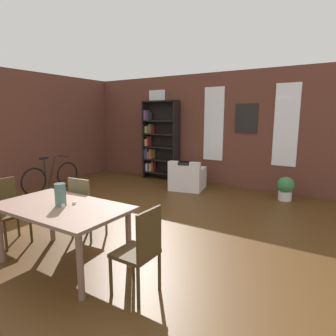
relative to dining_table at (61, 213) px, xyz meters
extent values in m
plane|color=#503216|center=(-0.14, 0.91, -0.68)|extent=(10.73, 10.73, 0.00)
cube|color=brown|center=(-0.14, 5.10, 0.80)|extent=(8.77, 0.12, 2.96)
cube|color=white|center=(-1.96, 5.03, 0.95)|extent=(0.55, 0.02, 1.92)
cube|color=white|center=(-0.14, 5.03, 0.95)|extent=(0.55, 0.02, 1.92)
cube|color=white|center=(1.67, 5.03, 0.95)|extent=(0.55, 0.02, 1.92)
cube|color=#7B5B4D|center=(0.00, 0.00, 0.07)|extent=(1.67, 0.96, 0.04)
cylinder|color=#7B5B4D|center=(-0.74, -0.38, -0.31)|extent=(0.07, 0.07, 0.73)
cylinder|color=#7B5B4D|center=(0.74, -0.38, -0.31)|extent=(0.07, 0.07, 0.73)
cylinder|color=#7B5B4D|center=(-0.74, 0.38, -0.31)|extent=(0.07, 0.07, 0.73)
cylinder|color=#7B5B4D|center=(0.74, 0.38, -0.31)|extent=(0.07, 0.07, 0.73)
cylinder|color=#4C7266|center=(0.01, 0.00, 0.23)|extent=(0.13, 0.13, 0.28)
cylinder|color=silver|center=(0.09, 0.13, 0.11)|extent=(0.04, 0.04, 0.03)
cylinder|color=silver|center=(0.07, -0.02, 0.11)|extent=(0.04, 0.04, 0.04)
cube|color=#3C2E15|center=(-1.14, 0.00, -0.23)|extent=(0.42, 0.42, 0.04)
cube|color=#3C2E15|center=(-1.32, 0.01, 0.02)|extent=(0.05, 0.38, 0.50)
cylinder|color=#3C2E15|center=(-0.97, -0.19, -0.46)|extent=(0.04, 0.04, 0.43)
cylinder|color=#3C2E15|center=(-0.95, 0.17, -0.46)|extent=(0.04, 0.04, 0.43)
cylinder|color=#3C2E15|center=(-1.31, 0.19, -0.46)|extent=(0.04, 0.04, 0.43)
cube|color=#3C2C15|center=(1.14, 0.00, -0.23)|extent=(0.41, 0.41, 0.04)
cube|color=#3C2C15|center=(1.32, 0.00, 0.02)|extent=(0.04, 0.38, 0.50)
cylinder|color=#3C2C15|center=(0.96, 0.18, -0.46)|extent=(0.04, 0.04, 0.43)
cylinder|color=#3C2C15|center=(0.95, -0.18, -0.46)|extent=(0.04, 0.04, 0.43)
cylinder|color=#3C2C15|center=(1.32, 0.18, -0.46)|extent=(0.04, 0.04, 0.43)
cylinder|color=#3C2C15|center=(1.31, -0.18, -0.46)|extent=(0.04, 0.04, 0.43)
cube|color=brown|center=(-0.38, 0.78, -0.23)|extent=(0.44, 0.44, 0.04)
cube|color=brown|center=(-0.36, 0.59, 0.02)|extent=(0.38, 0.07, 0.50)
cylinder|color=brown|center=(-0.21, 0.97, -0.46)|extent=(0.04, 0.04, 0.43)
cylinder|color=brown|center=(-0.57, 0.94, -0.46)|extent=(0.04, 0.04, 0.43)
cylinder|color=brown|center=(-0.18, 0.62, -0.46)|extent=(0.04, 0.04, 0.43)
cylinder|color=brown|center=(-0.54, 0.58, -0.46)|extent=(0.04, 0.04, 0.43)
cube|color=black|center=(-2.23, 4.82, 0.46)|extent=(0.04, 0.34, 2.27)
cube|color=black|center=(-1.17, 4.82, 0.46)|extent=(0.04, 0.34, 2.27)
cube|color=black|center=(-1.70, 4.98, 0.46)|extent=(1.10, 0.01, 2.27)
cube|color=black|center=(-1.70, 4.82, -0.49)|extent=(1.06, 0.34, 0.04)
cube|color=#33724C|center=(-2.19, 4.82, -0.37)|extent=(0.04, 0.19, 0.20)
cube|color=white|center=(-2.13, 4.82, -0.35)|extent=(0.04, 0.26, 0.23)
cube|color=#4C4C51|center=(-2.09, 4.82, -0.33)|extent=(0.03, 0.24, 0.27)
cube|color=#284C8C|center=(-2.05, 4.82, -0.36)|extent=(0.03, 0.26, 0.23)
cube|color=gold|center=(-2.01, 4.82, -0.35)|extent=(0.05, 0.24, 0.23)
cube|color=#B22D28|center=(-1.95, 4.82, -0.31)|extent=(0.04, 0.17, 0.31)
cube|color=black|center=(-1.70, 4.82, -0.11)|extent=(1.06, 0.34, 0.04)
cube|color=#284C8C|center=(-2.20, 4.82, 0.04)|extent=(0.03, 0.28, 0.26)
cube|color=#4C4C51|center=(-2.15, 4.82, 0.07)|extent=(0.05, 0.24, 0.31)
cube|color=orange|center=(-2.10, 4.82, 0.01)|extent=(0.03, 0.20, 0.21)
cube|color=#B22D28|center=(-2.06, 4.82, 0.00)|extent=(0.03, 0.23, 0.17)
cube|color=#8C4C8C|center=(-2.03, 4.82, 0.01)|extent=(0.03, 0.28, 0.21)
cube|color=orange|center=(-1.99, 4.82, 0.05)|extent=(0.03, 0.27, 0.29)
cube|color=black|center=(-1.70, 4.82, 0.27)|extent=(1.06, 0.34, 0.04)
cube|color=#B22D28|center=(-2.19, 4.82, 0.39)|extent=(0.03, 0.24, 0.19)
cube|color=gold|center=(-2.15, 4.82, 0.39)|extent=(0.05, 0.25, 0.20)
cube|color=#B22D28|center=(-2.11, 4.82, 0.43)|extent=(0.03, 0.21, 0.28)
cube|color=black|center=(-1.70, 4.82, 0.65)|extent=(1.06, 0.34, 0.04)
cube|color=#33724C|center=(-2.19, 4.82, 0.76)|extent=(0.03, 0.21, 0.19)
cube|color=gold|center=(-2.14, 4.82, 0.77)|extent=(0.05, 0.23, 0.20)
cube|color=#B22D28|center=(-2.09, 4.82, 0.78)|extent=(0.05, 0.19, 0.22)
cube|color=#33724C|center=(-2.02, 4.82, 0.80)|extent=(0.04, 0.24, 0.27)
cube|color=#B22D28|center=(-1.99, 4.82, 0.78)|extent=(0.03, 0.19, 0.22)
cube|color=black|center=(-1.70, 4.82, 1.03)|extent=(1.06, 0.34, 0.04)
cube|color=#8C4C8C|center=(-2.19, 4.82, 1.19)|extent=(0.05, 0.25, 0.29)
cube|color=#4C4C51|center=(-2.13, 4.82, 1.16)|extent=(0.04, 0.24, 0.22)
cube|color=#4C4C51|center=(-2.09, 4.82, 1.16)|extent=(0.03, 0.22, 0.23)
cube|color=black|center=(-1.70, 4.82, 1.58)|extent=(1.06, 0.34, 0.04)
cube|color=silver|center=(-0.46, 4.19, -0.48)|extent=(0.94, 0.94, 0.40)
cube|color=silver|center=(-0.40, 3.88, -0.10)|extent=(0.82, 0.32, 0.35)
cube|color=silver|center=(-0.13, 4.26, -0.20)|extent=(0.26, 0.73, 0.15)
cube|color=silver|center=(-0.79, 4.12, -0.20)|extent=(0.26, 0.73, 0.15)
cube|color=black|center=(-0.40, 3.88, 0.03)|extent=(0.31, 0.22, 0.08)
torus|color=black|center=(-3.33, 1.80, -0.37)|extent=(0.04, 0.66, 0.66)
torus|color=black|center=(-3.33, 2.78, -0.37)|extent=(0.04, 0.66, 0.66)
cylinder|color=black|center=(-3.33, 2.29, -0.27)|extent=(0.04, 0.31, 0.85)
cylinder|color=black|center=(-3.33, 2.11, -0.09)|extent=(0.04, 0.04, 0.45)
cube|color=black|center=(-3.33, 2.11, 0.15)|extent=(0.08, 0.20, 0.05)
cylinder|color=black|center=(-3.33, 2.68, 0.13)|extent=(0.44, 0.03, 0.02)
cylinder|color=silver|center=(1.85, 4.42, -0.58)|extent=(0.28, 0.28, 0.20)
sphere|color=#387F42|center=(1.85, 4.42, -0.33)|extent=(0.36, 0.36, 0.36)
cube|color=black|center=(0.72, 5.02, 1.11)|extent=(0.56, 0.03, 0.72)
camera|label=1|loc=(2.87, -2.16, 1.17)|focal=30.62mm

